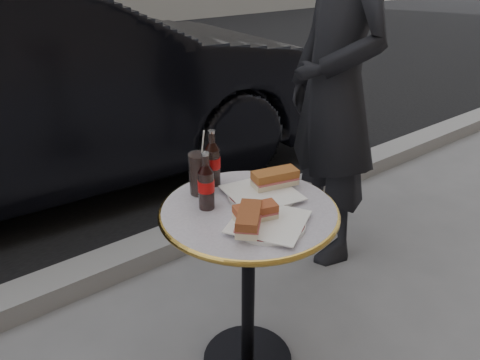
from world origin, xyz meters
TOP-DOWN VIEW (x-y plane):
  - curb at (0.00, 0.90)m, footprint 40.00×0.20m
  - bistro_table at (0.00, 0.00)m, footprint 0.62×0.62m
  - plate_left at (-0.02, -0.13)m, footprint 0.31×0.31m
  - plate_right at (0.09, 0.04)m, footprint 0.32×0.32m
  - sandwich_left_a at (-0.09, -0.11)m, footprint 0.17×0.17m
  - sandwich_left_b at (-0.05, -0.09)m, footprint 0.15×0.10m
  - sandwich_right at (0.16, 0.05)m, footprint 0.18×0.12m
  - cola_bottle_left at (-0.11, 0.09)m, footprint 0.07×0.07m
  - cola_bottle_right at (0.01, 0.22)m, footprint 0.07×0.07m
  - cola_glass at (-0.07, 0.19)m, footprint 0.09×0.09m
  - parked_car at (-0.15, 2.15)m, footprint 1.83×4.43m
  - pedestrian at (0.88, 0.41)m, footprint 0.61×0.76m

SIDE VIEW (x-z plane):
  - curb at x=0.00m, z-range -0.01..0.11m
  - bistro_table at x=0.00m, z-range 0.00..0.73m
  - parked_car at x=-0.15m, z-range 0.00..1.42m
  - plate_left at x=-0.02m, z-range 0.73..0.75m
  - plate_right at x=0.09m, z-range 0.73..0.75m
  - sandwich_left_b at x=-0.05m, z-range 0.75..0.79m
  - sandwich_left_a at x=-0.09m, z-range 0.75..0.80m
  - sandwich_right at x=0.16m, z-range 0.75..0.80m
  - cola_glass at x=-0.07m, z-range 0.73..0.89m
  - cola_bottle_left at x=-0.11m, z-range 0.73..0.94m
  - cola_bottle_right at x=0.01m, z-range 0.73..0.95m
  - pedestrian at x=0.88m, z-range 0.00..1.82m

